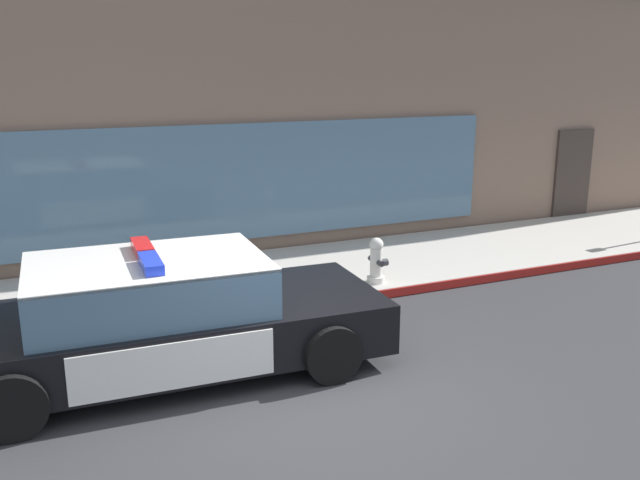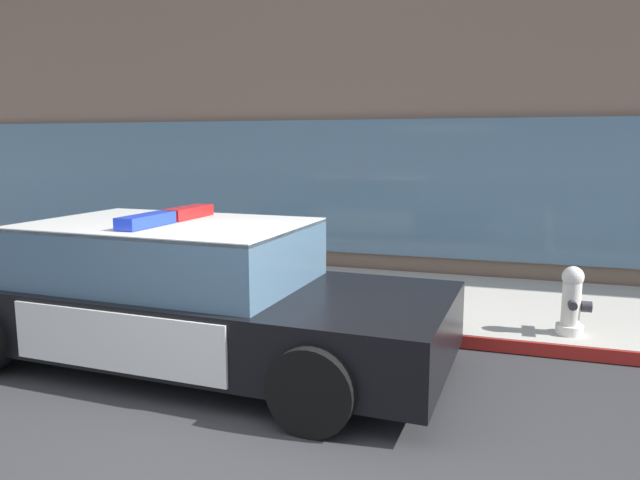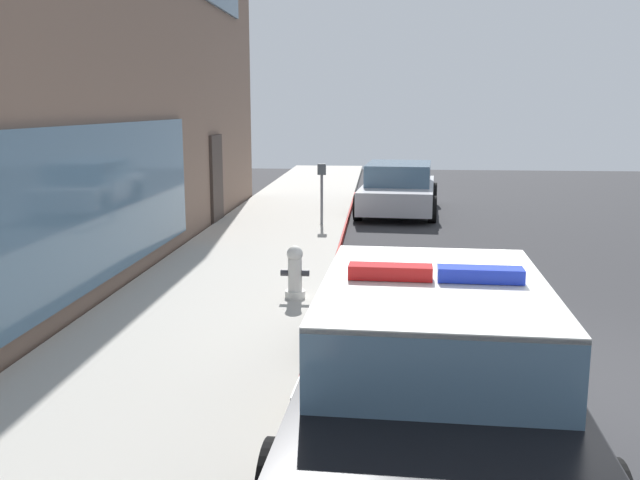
# 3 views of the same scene
# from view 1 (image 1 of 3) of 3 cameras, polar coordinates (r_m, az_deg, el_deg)

# --- Properties ---
(ground) EXTENTS (48.00, 48.00, 0.00)m
(ground) POSITION_cam_1_polar(r_m,az_deg,el_deg) (7.57, 0.05, -13.06)
(ground) COLOR #303033
(sidewalk) EXTENTS (48.00, 2.93, 0.15)m
(sidewalk) POSITION_cam_1_polar(r_m,az_deg,el_deg) (11.04, -8.45, -3.75)
(sidewalk) COLOR #B2ADA3
(sidewalk) RESTS_ON ground
(curb_red_paint) EXTENTS (28.80, 0.04, 0.14)m
(curb_red_paint) POSITION_cam_1_polar(r_m,az_deg,el_deg) (9.70, -6.06, -6.28)
(curb_red_paint) COLOR maroon
(curb_red_paint) RESTS_ON ground
(storefront_building) EXTENTS (23.10, 8.84, 7.61)m
(storefront_building) POSITION_cam_1_polar(r_m,az_deg,el_deg) (16.64, -8.60, 15.40)
(storefront_building) COLOR #7A6051
(storefront_building) RESTS_ON ground
(police_cruiser) EXTENTS (5.10, 2.32, 1.49)m
(police_cruiser) POSITION_cam_1_polar(r_m,az_deg,el_deg) (8.09, -13.04, -6.31)
(police_cruiser) COLOR black
(police_cruiser) RESTS_ON ground
(fire_hydrant) EXTENTS (0.34, 0.39, 0.73)m
(fire_hydrant) POSITION_cam_1_polar(r_m,az_deg,el_deg) (10.75, 4.76, -1.75)
(fire_hydrant) COLOR silver
(fire_hydrant) RESTS_ON sidewalk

